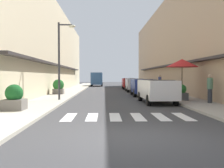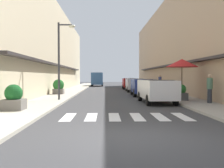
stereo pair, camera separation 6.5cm
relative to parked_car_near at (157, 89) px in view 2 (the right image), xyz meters
name	(u,v)px [view 2 (the right image)]	position (x,y,z in m)	size (l,w,h in m)	color
ground_plane	(113,93)	(-2.39, 10.42, -0.92)	(107.72, 107.72, 0.00)	#38383A
sidewalk_left	(68,92)	(-7.03, 10.42, -0.86)	(2.39, 68.55, 0.12)	#ADA899
sidewalk_right	(158,92)	(2.24, 10.42, -0.86)	(2.39, 68.55, 0.12)	#9E998E
building_row_left	(35,48)	(-10.72, 11.87, 3.80)	(5.50, 46.07, 9.45)	beige
building_row_right	(189,45)	(5.94, 11.87, 4.22)	(5.50, 46.07, 10.29)	tan
crosswalk	(126,117)	(-2.39, -5.58, -0.92)	(5.20, 2.20, 0.01)	silver
parked_car_near	(157,89)	(0.00, 0.00, 0.00)	(1.91, 4.52, 1.47)	silver
parked_car_mid	(143,85)	(0.00, 6.16, 0.00)	(1.89, 4.49, 1.47)	navy
parked_car_far	(134,83)	(0.00, 12.37, 0.00)	(1.85, 3.97, 1.47)	silver
parked_car_distant	(129,82)	(0.00, 18.50, 0.00)	(1.86, 4.07, 1.47)	maroon
delivery_van	(97,78)	(-4.64, 29.56, 0.48)	(2.03, 5.41, 2.37)	#33598C
street_lamp	(62,52)	(-6.18, 1.33, 2.38)	(1.19, 0.28, 5.19)	#38383D
cafe_umbrella	(182,63)	(2.00, 1.34, 1.66)	(2.23, 2.23, 2.76)	#262626
planter_corner	(14,98)	(-7.52, -4.08, -0.26)	(0.97, 0.97, 1.20)	slate
planter_midblock	(181,93)	(1.73, 0.59, -0.31)	(0.76, 0.76, 1.06)	#4C4C4C
planter_far	(58,87)	(-7.42, 7.05, -0.15)	(1.00, 1.00, 1.31)	slate
pedestrian_walking_near	(210,88)	(2.90, -1.24, 0.09)	(0.34, 0.34, 1.70)	#282B33
pedestrian_walking_far	(160,83)	(2.59, 11.19, 0.12)	(0.34, 0.34, 1.75)	#282B33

